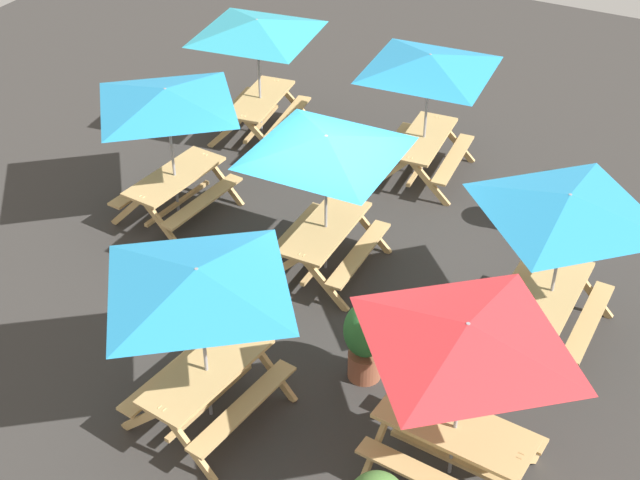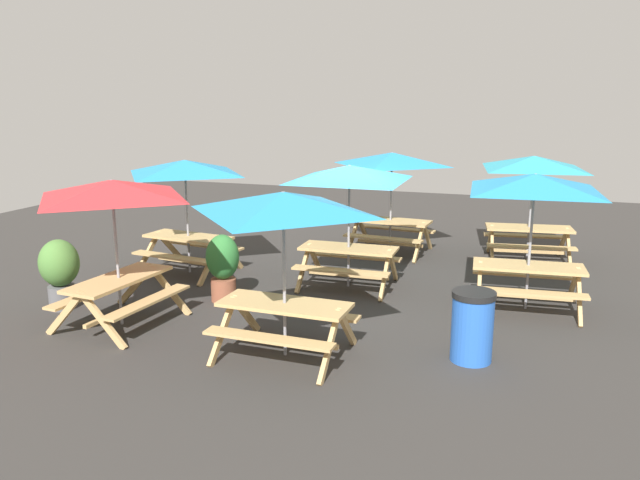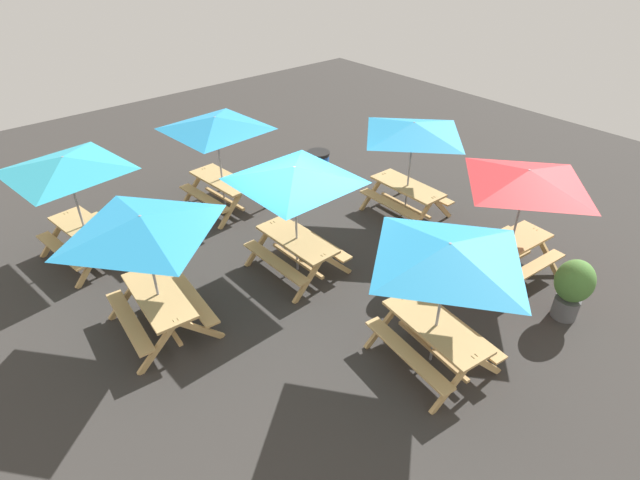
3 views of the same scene
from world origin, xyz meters
name	(u,v)px [view 2 (image 2 of 3)]	position (x,y,z in m)	size (l,w,h in m)	color
ground_plane	(351,289)	(0.00, 0.00, 0.00)	(24.79, 24.79, 0.00)	#33302D
picnic_table_0	(283,215)	(0.00, 3.25, 1.99)	(2.04, 2.04, 2.34)	tan
picnic_table_1	(534,170)	(-3.08, -3.18, 1.99)	(2.80, 2.80, 2.34)	tan
picnic_table_2	(349,182)	(0.09, -0.14, 1.99)	(2.83, 2.83, 2.34)	tan
picnic_table_3	(534,193)	(-3.12, 0.10, 1.99)	(2.82, 2.82, 2.34)	tan
picnic_table_4	(185,176)	(3.45, -0.01, 1.99)	(2.24, 2.24, 2.34)	tan
picnic_table_5	(392,166)	(-0.06, -2.98, 1.99)	(2.17, 2.17, 2.34)	tan
picnic_table_6	(113,200)	(2.91, 2.97, 1.99)	(2.16, 2.16, 2.34)	tan
trash_bin_blue	(472,326)	(-2.46, 2.58, 0.49)	(0.59, 0.59, 0.98)	blue
potted_plant_0	(60,269)	(4.32, 2.66, 0.69)	(0.66, 0.66, 1.20)	#59595B
potted_plant_1	(223,264)	(1.93, 1.39, 0.66)	(0.58, 0.58, 1.19)	#935138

